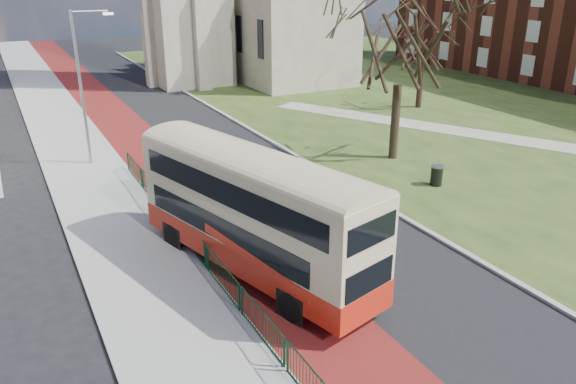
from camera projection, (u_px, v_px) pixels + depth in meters
ground at (337, 305)px, 17.95m from camera, size 160.00×160.00×0.00m
road_carriageway at (185, 141)px, 35.03m from camera, size 9.00×120.00×0.01m
bus_lane at (142, 147)px, 33.86m from camera, size 3.40×120.00×0.01m
pavement_west at (76, 155)px, 32.19m from camera, size 4.00×120.00×0.12m
kerb_west at (112, 150)px, 33.06m from camera, size 0.25×120.00×0.13m
kerb_east at (240, 124)px, 38.64m from camera, size 0.25×80.00×0.13m
grass_green at (458, 96)px, 47.27m from camera, size 40.00×80.00×0.04m
footpath at (523, 141)px, 34.80m from camera, size 18.84×32.82×0.03m
pedestrian_railing at (206, 257)px, 19.75m from camera, size 0.07×24.00×1.12m
streetlamp at (83, 81)px, 29.15m from camera, size 2.13×0.18×8.00m
bus at (252, 208)px, 19.07m from camera, size 4.99×10.54×4.30m
winter_tree_near at (402, 23)px, 29.10m from camera, size 7.52×7.52×10.61m
winter_tree_far at (424, 36)px, 41.39m from camera, size 5.60×5.60×7.72m
litter_bin at (437, 175)px, 27.61m from camera, size 0.75×0.75×1.00m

